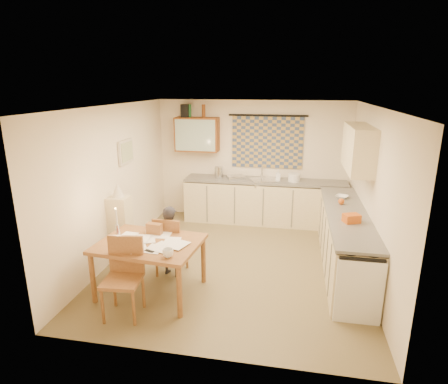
% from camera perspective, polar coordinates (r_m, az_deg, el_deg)
% --- Properties ---
extents(floor, '(4.00, 4.50, 0.02)m').
position_cam_1_polar(floor, '(6.23, 1.74, -10.76)').
color(floor, brown).
rests_on(floor, ground).
extents(ceiling, '(4.00, 4.50, 0.02)m').
position_cam_1_polar(ceiling, '(5.57, 1.96, 13.06)').
color(ceiling, white).
rests_on(ceiling, floor).
extents(wall_back, '(4.00, 0.02, 2.50)m').
position_cam_1_polar(wall_back, '(7.95, 4.37, 4.79)').
color(wall_back, '#F3E2C5').
rests_on(wall_back, floor).
extents(wall_front, '(4.00, 0.02, 2.50)m').
position_cam_1_polar(wall_front, '(3.69, -3.65, -8.89)').
color(wall_front, '#F3E2C5').
rests_on(wall_front, floor).
extents(wall_left, '(0.02, 4.50, 2.50)m').
position_cam_1_polar(wall_left, '(6.38, -16.28, 1.35)').
color(wall_left, '#F3E2C5').
rests_on(wall_left, floor).
extents(wall_right, '(0.02, 4.50, 2.50)m').
position_cam_1_polar(wall_right, '(5.83, 21.76, -0.55)').
color(wall_right, '#F3E2C5').
rests_on(wall_right, floor).
extents(window_blind, '(1.45, 0.03, 1.05)m').
position_cam_1_polar(window_blind, '(7.82, 6.60, 7.51)').
color(window_blind, '#334569').
rests_on(window_blind, wall_back).
extents(curtain_rod, '(1.60, 0.04, 0.04)m').
position_cam_1_polar(curtain_rod, '(7.74, 6.72, 11.52)').
color(curtain_rod, black).
rests_on(curtain_rod, wall_back).
extents(wall_cabinet, '(0.90, 0.34, 0.70)m').
position_cam_1_polar(wall_cabinet, '(7.90, -4.12, 8.76)').
color(wall_cabinet, '#622F0D').
rests_on(wall_cabinet, wall_back).
extents(wall_cabinet_glass, '(0.84, 0.02, 0.64)m').
position_cam_1_polar(wall_cabinet_glass, '(7.73, -4.44, 8.60)').
color(wall_cabinet_glass, '#99B2A5').
rests_on(wall_cabinet_glass, wall_back).
extents(upper_cabinet_right, '(0.34, 1.30, 0.70)m').
position_cam_1_polar(upper_cabinet_right, '(6.20, 19.79, 6.30)').
color(upper_cabinet_right, '#D0BE8C').
rests_on(upper_cabinet_right, wall_right).
extents(framed_print, '(0.04, 0.50, 0.40)m').
position_cam_1_polar(framed_print, '(6.62, -14.74, 5.98)').
color(framed_print, beige).
rests_on(framed_print, wall_left).
extents(print_canvas, '(0.01, 0.42, 0.32)m').
position_cam_1_polar(print_canvas, '(6.61, -14.54, 5.97)').
color(print_canvas, beige).
rests_on(print_canvas, wall_left).
extents(counter_back, '(3.30, 0.62, 0.92)m').
position_cam_1_polar(counter_back, '(7.83, 6.15, -1.48)').
color(counter_back, '#D0BE8C').
rests_on(counter_back, floor).
extents(counter_right, '(0.62, 2.95, 0.92)m').
position_cam_1_polar(counter_right, '(6.22, 17.86, -6.97)').
color(counter_right, '#D0BE8C').
rests_on(counter_right, floor).
extents(stove, '(0.55, 0.55, 0.86)m').
position_cam_1_polar(stove, '(5.10, 19.48, -12.68)').
color(stove, white).
rests_on(stove, floor).
extents(sink, '(0.68, 0.63, 0.10)m').
position_cam_1_polar(sink, '(7.71, 6.15, 1.56)').
color(sink, silver).
rests_on(sink, counter_back).
extents(tap, '(0.04, 0.04, 0.28)m').
position_cam_1_polar(tap, '(7.85, 5.82, 3.18)').
color(tap, silver).
rests_on(tap, counter_back).
extents(dish_rack, '(0.44, 0.41, 0.06)m').
position_cam_1_polar(dish_rack, '(7.76, 1.80, 2.27)').
color(dish_rack, silver).
rests_on(dish_rack, counter_back).
extents(kettle, '(0.22, 0.22, 0.24)m').
position_cam_1_polar(kettle, '(7.80, -0.77, 3.03)').
color(kettle, silver).
rests_on(kettle, counter_back).
extents(mixing_bowl, '(0.30, 0.30, 0.16)m').
position_cam_1_polar(mixing_bowl, '(7.66, 10.62, 2.20)').
color(mixing_bowl, white).
rests_on(mixing_bowl, counter_back).
extents(soap_bottle, '(0.10, 0.10, 0.21)m').
position_cam_1_polar(soap_bottle, '(7.71, 8.25, 2.60)').
color(soap_bottle, white).
rests_on(soap_bottle, counter_back).
extents(bowl, '(0.34, 0.34, 0.05)m').
position_cam_1_polar(bowl, '(6.73, 17.52, -0.71)').
color(bowl, white).
rests_on(bowl, counter_right).
extents(orange_bag, '(0.26, 0.23, 0.12)m').
position_cam_1_polar(orange_bag, '(5.60, 18.86, -3.81)').
color(orange_bag, '#C25311').
rests_on(orange_bag, counter_right).
extents(fruit_orange, '(0.10, 0.10, 0.10)m').
position_cam_1_polar(fruit_orange, '(6.38, 17.44, -1.38)').
color(fruit_orange, '#C25311').
rests_on(fruit_orange, counter_right).
extents(speaker, '(0.17, 0.21, 0.26)m').
position_cam_1_polar(speaker, '(7.91, -5.91, 12.23)').
color(speaker, black).
rests_on(speaker, wall_cabinet).
extents(bottle_green, '(0.08, 0.08, 0.26)m').
position_cam_1_polar(bottle_green, '(7.89, -5.28, 12.23)').
color(bottle_green, '#195926').
rests_on(bottle_green, wall_cabinet).
extents(bottle_brown, '(0.08, 0.08, 0.26)m').
position_cam_1_polar(bottle_brown, '(7.81, -3.12, 12.24)').
color(bottle_brown, '#622F0D').
rests_on(bottle_brown, wall_cabinet).
extents(dining_table, '(1.44, 1.15, 0.75)m').
position_cam_1_polar(dining_table, '(5.36, -11.11, -11.14)').
color(dining_table, brown).
rests_on(dining_table, floor).
extents(chair_far, '(0.44, 0.44, 0.93)m').
position_cam_1_polar(chair_far, '(5.85, -8.00, -9.57)').
color(chair_far, brown).
rests_on(chair_far, floor).
extents(chair_near, '(0.49, 0.49, 0.99)m').
position_cam_1_polar(chair_near, '(4.99, -15.03, -14.57)').
color(chair_near, brown).
rests_on(chair_near, floor).
extents(person, '(0.55, 0.49, 1.10)m').
position_cam_1_polar(person, '(5.69, -8.10, -7.42)').
color(person, black).
rests_on(person, floor).
extents(shelf_stand, '(0.32, 0.30, 1.10)m').
position_cam_1_polar(shelf_stand, '(6.30, -15.43, -5.49)').
color(shelf_stand, '#D0BE8C').
rests_on(shelf_stand, floor).
extents(lampshade, '(0.20, 0.20, 0.22)m').
position_cam_1_polar(lampshade, '(6.10, -15.89, 0.27)').
color(lampshade, beige).
rests_on(lampshade, shelf_stand).
extents(letter_rack, '(0.23, 0.12, 0.16)m').
position_cam_1_polar(letter_rack, '(5.43, -10.56, -5.54)').
color(letter_rack, brown).
rests_on(letter_rack, dining_table).
extents(mug, '(0.18, 0.18, 0.11)m').
position_cam_1_polar(mug, '(4.72, -8.53, -9.18)').
color(mug, white).
rests_on(mug, dining_table).
extents(magazine, '(0.40, 0.42, 0.03)m').
position_cam_1_polar(magazine, '(5.23, -16.72, -7.59)').
color(magazine, maroon).
rests_on(magazine, dining_table).
extents(book, '(0.36, 0.38, 0.02)m').
position_cam_1_polar(book, '(5.28, -15.61, -7.32)').
color(book, '#C25311').
rests_on(book, dining_table).
extents(orange_box, '(0.12, 0.08, 0.04)m').
position_cam_1_polar(orange_box, '(5.08, -16.11, -8.19)').
color(orange_box, '#C25311').
rests_on(orange_box, dining_table).
extents(eyeglasses, '(0.14, 0.08, 0.02)m').
position_cam_1_polar(eyeglasses, '(4.92, -11.31, -8.85)').
color(eyeglasses, black).
rests_on(eyeglasses, dining_table).
extents(candle_holder, '(0.06, 0.06, 0.18)m').
position_cam_1_polar(candle_holder, '(5.44, -15.88, -5.72)').
color(candle_holder, silver).
rests_on(candle_holder, dining_table).
extents(candle, '(0.03, 0.03, 0.22)m').
position_cam_1_polar(candle, '(5.39, -16.08, -3.66)').
color(candle, white).
rests_on(candle, dining_table).
extents(candle_flame, '(0.02, 0.02, 0.02)m').
position_cam_1_polar(candle_flame, '(5.35, -16.23, -2.46)').
color(candle_flame, '#FFCC66').
rests_on(candle_flame, dining_table).
extents(papers, '(1.06, 0.89, 0.02)m').
position_cam_1_polar(papers, '(5.17, -10.61, -7.48)').
color(papers, white).
rests_on(papers, dining_table).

